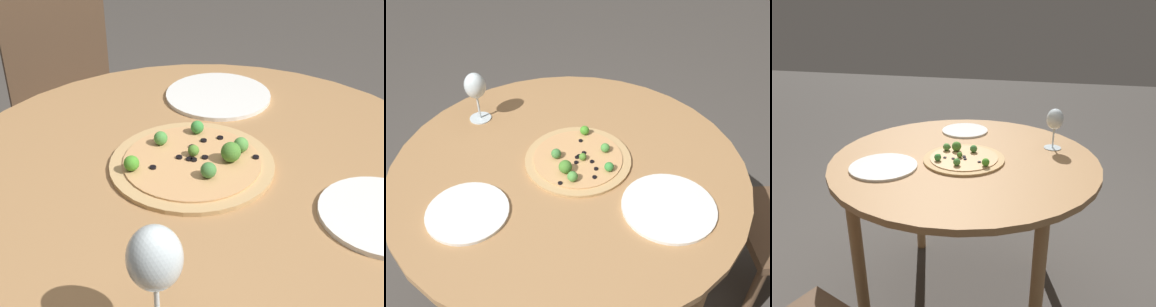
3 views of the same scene
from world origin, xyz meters
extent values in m
plane|color=#4C4742|center=(0.00, 0.00, 0.00)|extent=(12.00, 12.00, 0.00)
cylinder|color=#A87A4C|center=(0.00, 0.00, 0.76)|extent=(1.15, 1.15, 0.03)
cylinder|color=#A87A4C|center=(-0.36, -0.36, 0.37)|extent=(0.05, 0.05, 0.75)
cylinder|color=#A87A4C|center=(0.36, -0.36, 0.37)|extent=(0.05, 0.05, 0.75)
cylinder|color=#A87A4C|center=(-0.36, 0.36, 0.37)|extent=(0.05, 0.05, 0.75)
cylinder|color=brown|center=(-0.70, 0.08, 0.20)|extent=(0.04, 0.04, 0.40)
cylinder|color=brown|center=(-0.58, 0.40, 0.20)|extent=(0.04, 0.04, 0.40)
cylinder|color=tan|center=(-0.04, -0.01, 0.78)|extent=(0.35, 0.35, 0.01)
cylinder|color=tan|center=(-0.04, -0.01, 0.78)|extent=(0.29, 0.29, 0.00)
sphere|color=#498430|center=(0.03, 0.04, 0.81)|extent=(0.04, 0.04, 0.04)
sphere|color=#44833E|center=(0.03, -0.04, 0.80)|extent=(0.03, 0.03, 0.03)
sphere|color=#48992B|center=(-0.11, -0.11, 0.80)|extent=(0.03, 0.03, 0.03)
sphere|color=#539944|center=(0.02, 0.09, 0.80)|extent=(0.03, 0.03, 0.03)
sphere|color=#538B30|center=(-0.05, 0.01, 0.80)|extent=(0.02, 0.02, 0.02)
sphere|color=#3C913E|center=(-0.10, 0.09, 0.80)|extent=(0.03, 0.03, 0.03)
sphere|color=#4D9642|center=(-0.13, 0.00, 0.80)|extent=(0.03, 0.03, 0.03)
cylinder|color=black|center=(-0.02, 0.02, 0.79)|extent=(0.01, 0.01, 0.00)
cylinder|color=black|center=(-0.03, -0.01, 0.79)|extent=(0.01, 0.01, 0.00)
cylinder|color=black|center=(-0.08, -0.08, 0.79)|extent=(0.01, 0.01, 0.00)
cylinder|color=black|center=(-0.04, -0.01, 0.79)|extent=(0.01, 0.01, 0.00)
cylinder|color=black|center=(-0.07, 0.03, 0.79)|extent=(0.01, 0.01, 0.00)
cylinder|color=black|center=(-0.06, -0.02, 0.79)|extent=(0.01, 0.01, 0.00)
cylinder|color=black|center=(-0.05, 0.10, 0.79)|extent=(0.01, 0.01, 0.00)
cylinder|color=black|center=(0.06, 0.08, 0.79)|extent=(0.01, 0.01, 0.00)
cylinder|color=black|center=(-0.07, 0.07, 0.79)|extent=(0.01, 0.01, 0.00)
cylinder|color=silver|center=(0.20, -0.37, 0.77)|extent=(0.08, 0.08, 0.00)
cylinder|color=silver|center=(0.20, -0.37, 0.82)|extent=(0.01, 0.01, 0.09)
ellipsoid|color=silver|center=(0.20, -0.37, 0.91)|extent=(0.08, 0.08, 0.09)
cylinder|color=white|center=(0.34, 0.08, 0.78)|extent=(0.24, 0.24, 0.01)
cylinder|color=white|center=(-0.19, 0.29, 0.78)|extent=(0.27, 0.27, 0.01)
camera|label=1|loc=(0.56, -0.74, 1.39)|focal=50.00mm
camera|label=2|loc=(0.39, 0.97, 1.68)|focal=40.00mm
camera|label=3|loc=(-1.47, -0.35, 1.39)|focal=35.00mm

